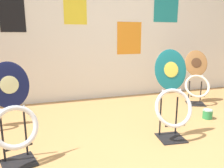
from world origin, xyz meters
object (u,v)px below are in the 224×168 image
Objects in this scene: toilet_seat_display_woodgrain at (197,79)px; toilet_seat_display_teal_sax at (173,99)px; paint_can at (208,114)px; toilet_seat_display_navy_moon at (14,120)px.

toilet_seat_display_woodgrain is 1.49m from toilet_seat_display_teal_sax.
paint_can is (-0.30, -0.64, -0.36)m from toilet_seat_display_woodgrain.
toilet_seat_display_teal_sax reaches higher than toilet_seat_display_navy_moon.
toilet_seat_display_woodgrain is 0.90× the size of toilet_seat_display_teal_sax.
toilet_seat_display_navy_moon reaches higher than toilet_seat_display_woodgrain.
toilet_seat_display_navy_moon is 2.44m from paint_can.
toilet_seat_display_teal_sax is (-1.11, -1.00, 0.02)m from toilet_seat_display_woodgrain.
toilet_seat_display_woodgrain is at bearing 20.56° from toilet_seat_display_navy_moon.
paint_can is at bearing 23.48° from toilet_seat_display_teal_sax.
toilet_seat_display_navy_moon is at bearing -171.31° from paint_can.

